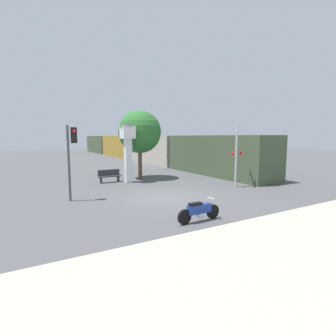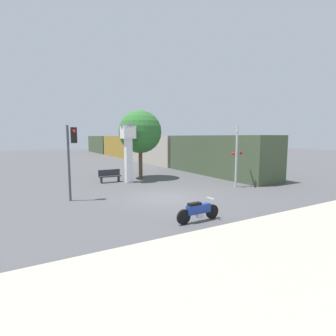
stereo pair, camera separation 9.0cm
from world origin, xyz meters
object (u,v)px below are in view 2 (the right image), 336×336
at_px(clock_tower, 128,143).
at_px(railroad_crossing_signal, 237,154).
at_px(freight_train, 136,147).
at_px(street_tree, 140,132).
at_px(traffic_light, 71,149).
at_px(bench, 110,176).
at_px(motorcycle, 198,211).

distance_m(clock_tower, railroad_crossing_signal, 7.56).
xyz_separation_m(clock_tower, freight_train, (8.17, 18.05, -1.13)).
bearing_deg(street_tree, traffic_light, -140.45).
xyz_separation_m(traffic_light, railroad_crossing_signal, (9.98, -1.47, -0.49)).
height_order(traffic_light, bench, traffic_light).
bearing_deg(bench, clock_tower, -28.78).
height_order(freight_train, railroad_crossing_signal, railroad_crossing_signal).
bearing_deg(railroad_crossing_signal, motorcycle, -144.62).
bearing_deg(clock_tower, bench, 151.22).
bearing_deg(motorcycle, freight_train, 70.60).
bearing_deg(street_tree, railroad_crossing_signal, -58.09).
bearing_deg(street_tree, bench, -168.00).
distance_m(motorcycle, bench, 10.36).
bearing_deg(motorcycle, clock_tower, 83.46).
height_order(clock_tower, traffic_light, clock_tower).
bearing_deg(motorcycle, bench, 90.47).
bearing_deg(bench, traffic_light, -127.02).
xyz_separation_m(motorcycle, traffic_light, (-3.62, 5.98, 2.26)).
relative_size(railroad_crossing_signal, street_tree, 0.75).
bearing_deg(freight_train, bench, -118.35).
height_order(freight_train, bench, freight_train).
bearing_deg(traffic_light, freight_train, 59.77).
xyz_separation_m(motorcycle, clock_tower, (0.89, 9.69, 2.41)).
relative_size(freight_train, bench, 29.97).
bearing_deg(bench, railroad_crossing_signal, -41.15).
distance_m(railroad_crossing_signal, street_tree, 7.69).
relative_size(motorcycle, clock_tower, 0.46).
height_order(clock_tower, street_tree, street_tree).
distance_m(traffic_light, railroad_crossing_signal, 10.09).
relative_size(motorcycle, railroad_crossing_signal, 0.49).
relative_size(motorcycle, bench, 1.24).
bearing_deg(street_tree, clock_tower, -140.19).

